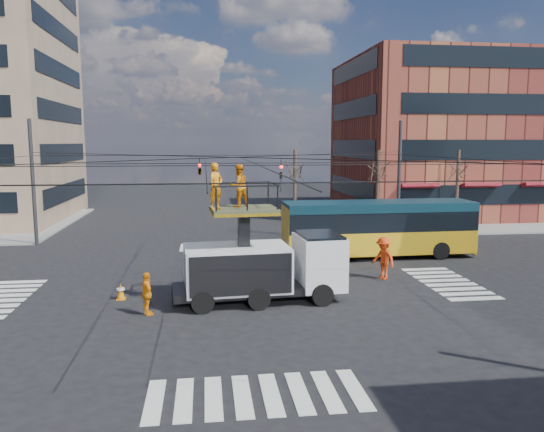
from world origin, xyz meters
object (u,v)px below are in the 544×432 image
(city_bus, at_px, (378,227))
(traffic_cone, at_px, (121,291))
(worker_ground, at_px, (147,294))
(flagger, at_px, (383,258))
(utility_truck, at_px, (263,255))

(city_bus, relative_size, traffic_cone, 16.06)
(city_bus, relative_size, worker_ground, 6.57)
(city_bus, distance_m, flagger, 5.11)
(utility_truck, distance_m, city_bus, 10.69)
(utility_truck, xyz_separation_m, traffic_cone, (-5.91, 0.93, -1.61))
(city_bus, xyz_separation_m, traffic_cone, (-13.38, -6.71, -1.38))
(city_bus, bearing_deg, traffic_cone, -154.77)
(worker_ground, xyz_separation_m, flagger, (10.70, 4.06, 0.19))
(city_bus, distance_m, worker_ground, 15.03)
(utility_truck, distance_m, flagger, 6.78)
(utility_truck, relative_size, city_bus, 0.65)
(city_bus, xyz_separation_m, flagger, (-1.36, -4.88, -0.70))
(utility_truck, bearing_deg, traffic_cone, 166.58)
(flagger, bearing_deg, utility_truck, -93.40)
(traffic_cone, relative_size, worker_ground, 0.41)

